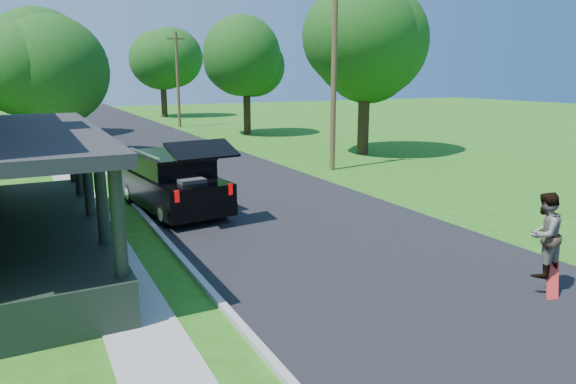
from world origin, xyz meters
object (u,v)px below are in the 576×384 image
tree_right_near (365,39)px  utility_pole_near (334,76)px  black_suv (173,182)px  skateboarder (544,235)px

tree_right_near → utility_pole_near: bearing=-139.9°
black_suv → utility_pole_near: utility_pole_near is taller
black_suv → utility_pole_near: (8.59, 4.02, 3.35)m
black_suv → tree_right_near: 15.61m
tree_right_near → utility_pole_near: (-4.07, -3.43, -1.92)m
skateboarder → utility_pole_near: size_ratio=0.21×
black_suv → utility_pole_near: 10.06m
tree_right_near → skateboarder: bearing=-114.1°
black_suv → skateboarder: size_ratio=3.24×
black_suv → utility_pole_near: size_ratio=0.67×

